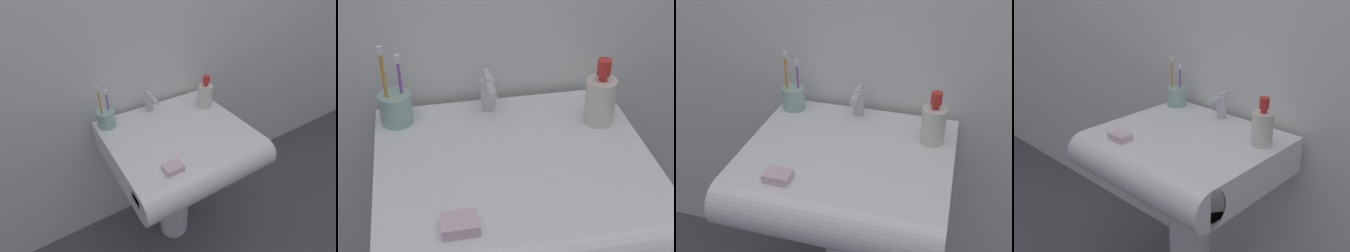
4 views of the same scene
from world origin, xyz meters
TOP-DOWN VIEW (x-y plane):
  - sink_basin at (0.00, -0.05)m, footprint 0.60×0.56m
  - faucet at (-0.02, 0.19)m, footprint 0.04×0.11m
  - toothbrush_cup at (-0.25, 0.18)m, footprint 0.08×0.08m
  - soap_bottle at (0.23, 0.10)m, footprint 0.07×0.07m
  - bar_soap at (-0.14, -0.20)m, footprint 0.07×0.05m

SIDE VIEW (x-z plane):
  - sink_basin at x=0.00m, z-range 0.59..0.72m
  - bar_soap at x=-0.14m, z-range 0.72..0.74m
  - toothbrush_cup at x=-0.25m, z-range 0.66..0.86m
  - faucet at x=-0.02m, z-range 0.72..0.82m
  - soap_bottle at x=0.23m, z-range 0.70..0.86m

